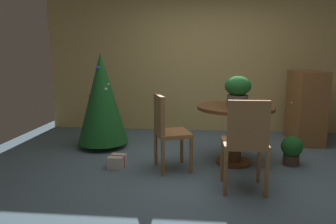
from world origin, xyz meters
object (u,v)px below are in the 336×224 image
Objects in this scene: holiday_tree at (102,98)px; wooden_cabinet at (305,107)px; gift_box_cream at (117,162)px; flower_vase at (238,90)px; round_dining_table at (235,124)px; wooden_chair_near at (246,140)px; wooden_chair_left_near at (167,128)px; potted_plant at (292,149)px.

holiday_tree is 3.28m from wooden_cabinet.
gift_box_cream is at bearing -63.07° from holiday_tree.
flower_vase is 1.79m from wooden_cabinet.
wooden_chair_near reaches higher than round_dining_table.
wooden_chair_near is at bearing -90.80° from flower_vase.
round_dining_table is 0.67× the size of holiday_tree.
round_dining_table reaches higher than gift_box_cream.
gift_box_cream is at bearing -170.12° from flower_vase.
wooden_chair_left_near is 0.81× the size of wooden_cabinet.
round_dining_table is 2.03m from holiday_tree.
wooden_chair_left_near is (-0.85, -0.31, -0.01)m from round_dining_table.
wooden_cabinet is at bearing 34.79° from wooden_chair_left_near.
potted_plant reaches higher than gift_box_cream.
flower_vase is 1.01m from wooden_chair_left_near.
wooden_chair_near is 1.67m from gift_box_cream.
wooden_chair_near is at bearing -36.67° from holiday_tree.
wooden_chair_left_near is 1.02m from wooden_chair_near.
holiday_tree is at bearing 168.17° from potted_plant.
wooden_chair_left_near is 2.46× the size of potted_plant.
flower_vase is at bearing 9.88° from gift_box_cream.
round_dining_table is 2.56× the size of potted_plant.
wooden_chair_left_near is at bearing -39.15° from holiday_tree.
wooden_chair_left_near is 2.59m from wooden_cabinet.
holiday_tree is 1.20m from gift_box_cream.
flower_vase is (0.01, -0.04, 0.44)m from round_dining_table.
wooden_cabinet is at bearing 43.73° from flower_vase.
wooden_cabinet is 1.33m from potted_plant.
round_dining_table is 0.45m from flower_vase.
wooden_chair_near reaches higher than gift_box_cream.
holiday_tree reaches higher than wooden_cabinet.
wooden_chair_near is 0.67× the size of holiday_tree.
wooden_chair_left_near is 0.96× the size of wooden_chair_near.
holiday_tree is 6.08× the size of gift_box_cream.
flower_vase is 0.41× the size of wooden_chair_left_near.
flower_vase reaches higher than wooden_chair_left_near.
gift_box_cream is at bearing 159.15° from wooden_chair_near.
potted_plant is at bearing 50.09° from wooden_chair_near.
holiday_tree is at bearing 143.33° from wooden_chair_near.
flower_vase reaches higher than round_dining_table.
flower_vase reaches higher than gift_box_cream.
wooden_chair_near is at bearing -20.85° from gift_box_cream.
gift_box_cream is at bearing 179.26° from wooden_chair_left_near.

